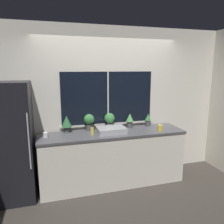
% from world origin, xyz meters
% --- Properties ---
extents(ground_plane, '(14.00, 14.00, 0.00)m').
position_xyz_m(ground_plane, '(0.00, 0.00, 0.00)').
color(ground_plane, '#38332D').
extents(wall_back, '(8.00, 0.09, 2.70)m').
position_xyz_m(wall_back, '(0.00, 0.64, 1.35)').
color(wall_back, silver).
rests_on(wall_back, ground_plane).
extents(wall_right, '(0.06, 7.00, 2.70)m').
position_xyz_m(wall_right, '(2.20, 1.50, 1.35)').
color(wall_right, silver).
rests_on(wall_right, ground_plane).
extents(counter, '(2.45, 0.60, 0.93)m').
position_xyz_m(counter, '(0.00, 0.29, 0.46)').
color(counter, silver).
rests_on(counter, ground_plane).
extents(refrigerator, '(0.65, 0.68, 1.80)m').
position_xyz_m(refrigerator, '(-1.60, 0.30, 0.90)').
color(refrigerator, black).
rests_on(refrigerator, ground_plane).
extents(sink, '(0.47, 0.40, 0.29)m').
position_xyz_m(sink, '(-0.03, 0.28, 0.97)').
color(sink, '#ADADB2').
rests_on(sink, counter).
extents(potted_plant_far_left, '(0.17, 0.17, 0.29)m').
position_xyz_m(potted_plant_far_left, '(-0.75, 0.50, 1.10)').
color(potted_plant_far_left, '#4C4C51').
rests_on(potted_plant_far_left, counter).
extents(potted_plant_left, '(0.18, 0.18, 0.29)m').
position_xyz_m(potted_plant_left, '(-0.37, 0.50, 1.10)').
color(potted_plant_left, '#4C4C51').
rests_on(potted_plant_left, counter).
extents(potted_plant_center, '(0.18, 0.18, 0.29)m').
position_xyz_m(potted_plant_center, '(-0.00, 0.50, 1.09)').
color(potted_plant_center, '#4C4C51').
rests_on(potted_plant_center, counter).
extents(potted_plant_right, '(0.13, 0.13, 0.26)m').
position_xyz_m(potted_plant_right, '(0.38, 0.50, 1.07)').
color(potted_plant_right, '#4C4C51').
rests_on(potted_plant_right, counter).
extents(potted_plant_far_right, '(0.11, 0.11, 0.23)m').
position_xyz_m(potted_plant_far_right, '(0.74, 0.50, 1.05)').
color(potted_plant_far_right, '#4C4C51').
rests_on(potted_plant_far_right, counter).
extents(soap_bottle, '(0.05, 0.05, 0.16)m').
position_xyz_m(soap_bottle, '(-0.36, 0.26, 0.99)').
color(soap_bottle, '#DBD14C').
rests_on(soap_bottle, counter).
extents(mug_yellow, '(0.08, 0.08, 0.10)m').
position_xyz_m(mug_yellow, '(0.80, 0.14, 0.98)').
color(mug_yellow, gold).
rests_on(mug_yellow, counter).
extents(mug_white, '(0.07, 0.07, 0.08)m').
position_xyz_m(mug_white, '(-1.09, 0.31, 0.96)').
color(mug_white, white).
rests_on(mug_white, counter).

